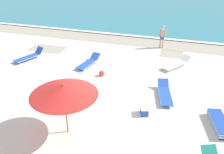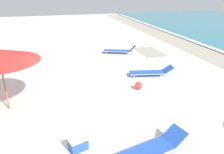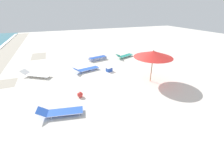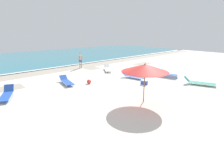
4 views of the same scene
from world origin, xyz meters
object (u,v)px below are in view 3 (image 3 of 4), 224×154
Objects in this scene: lounger_stack at (98,59)px; sun_lounger_near_water_right at (86,69)px; beach_ball at (80,94)px; cooler_box at (109,69)px; sun_lounger_beside_umbrella at (124,56)px; sun_lounger_mid_beach_solo at (36,74)px; beach_umbrella at (153,54)px; sun_lounger_near_water_left at (61,112)px.

sun_lounger_near_water_right reaches higher than lounger_stack.
cooler_box reaches higher than beach_ball.
lounger_stack is 0.86× the size of sun_lounger_beside_umbrella.
sun_lounger_near_water_right is 0.99× the size of sun_lounger_mid_beach_solo.
lounger_stack is 0.86× the size of sun_lounger_mid_beach_solo.
sun_lounger_near_water_right is (3.61, 3.96, -1.84)m from beach_umbrella.
sun_lounger_mid_beach_solo is (3.94, 7.88, -1.84)m from beach_umbrella.
cooler_box is (-1.08, -5.71, -0.02)m from sun_lounger_mid_beach_solo.
lounger_stack is at bearing -25.33° from beach_ball.
sun_lounger_beside_umbrella is 4.27m from cooler_box.
sun_lounger_beside_umbrella is at bearing -106.66° from lounger_stack.
lounger_stack is at bearing -48.10° from sun_lounger_near_water_right.
beach_umbrella is 6.79m from lounger_stack.
sun_lounger_beside_umbrella is 8.66m from beach_ball.
cooler_box is at bearing -44.25° from beach_ball.
sun_lounger_near_water_left reaches higher than beach_ball.
sun_lounger_beside_umbrella is (5.96, -0.77, -1.83)m from beach_umbrella.
beach_ball reaches higher than lounger_stack.
beach_umbrella is at bearing 150.57° from sun_lounger_beside_umbrella.
sun_lounger_near_water_right is at bearing -61.14° from sun_lounger_mid_beach_solo.
sun_lounger_near_water_right reaches higher than beach_ball.
beach_umbrella is at bearing -173.40° from lounger_stack.
beach_ball is (-6.24, 6.00, -0.04)m from sun_lounger_beside_umbrella.
sun_lounger_near_water_left reaches higher than cooler_box.
beach_ball is (-3.89, 1.27, -0.04)m from sun_lounger_near_water_right.
sun_lounger_near_water_left reaches higher than sun_lounger_mid_beach_solo.
sun_lounger_near_water_right is 4.09m from beach_ball.
beach_umbrella reaches higher than sun_lounger_near_water_right.
sun_lounger_beside_umbrella is 8.89m from sun_lounger_mid_beach_solo.
beach_ball is 0.59× the size of cooler_box.
sun_lounger_near_water_left is 6.59× the size of beach_ball.
beach_umbrella reaches higher than sun_lounger_beside_umbrella.
sun_lounger_beside_umbrella is 10.45m from sun_lounger_near_water_left.
lounger_stack is at bearing 72.49° from cooler_box.
sun_lounger_near_water_left is at bearing 138.25° from lounger_stack.
cooler_box is (-0.75, -1.79, -0.02)m from sun_lounger_near_water_right.
beach_ball is (1.33, -1.22, -0.03)m from sun_lounger_near_water_left.
sun_lounger_mid_beach_solo is at bearing 32.17° from beach_ball.
sun_lounger_near_water_right reaches higher than sun_lounger_near_water_left.
cooler_box is at bearing 167.30° from lounger_stack.
sun_lounger_beside_umbrella is 5.28m from sun_lounger_near_water_right.
beach_ball is at bearing 148.89° from sun_lounger_near_water_right.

